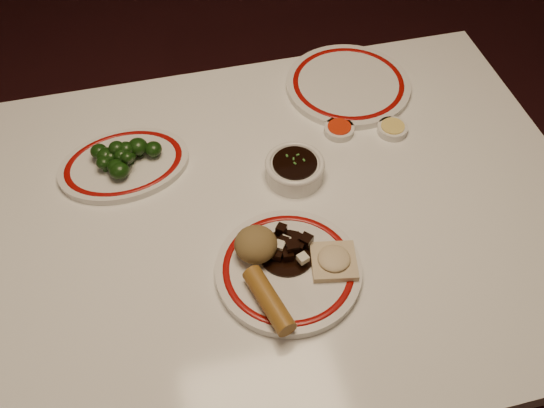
{
  "coord_description": "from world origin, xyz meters",
  "views": [
    {
      "loc": [
        -0.18,
        -0.69,
        1.65
      ],
      "look_at": [
        -0.01,
        -0.02,
        0.8
      ],
      "focal_mm": 40.0,
      "sensor_mm": 36.0,
      "label": 1
    }
  ],
  "objects_px": {
    "rice_mound": "(256,244)",
    "broccoli_pile": "(121,155)",
    "dining_table": "(277,240)",
    "spring_roll": "(269,300)",
    "soy_bowl": "(295,170)",
    "fried_wonton": "(334,260)",
    "main_plate": "(288,270)",
    "stirfry_heap": "(286,248)",
    "broccoli_plate": "(124,164)"
  },
  "relations": [
    {
      "from": "spring_roll",
      "to": "broccoli_pile",
      "type": "height_order",
      "value": "broccoli_pile"
    },
    {
      "from": "main_plate",
      "to": "fried_wonton",
      "type": "bearing_deg",
      "value": -7.65
    },
    {
      "from": "dining_table",
      "to": "broccoli_pile",
      "type": "xyz_separation_m",
      "value": [
        -0.27,
        0.18,
        0.13
      ]
    },
    {
      "from": "fried_wonton",
      "to": "broccoli_pile",
      "type": "height_order",
      "value": "broccoli_pile"
    },
    {
      "from": "rice_mound",
      "to": "soy_bowl",
      "type": "distance_m",
      "value": 0.21
    },
    {
      "from": "main_plate",
      "to": "soy_bowl",
      "type": "relative_size",
      "value": 2.76
    },
    {
      "from": "spring_roll",
      "to": "main_plate",
      "type": "bearing_deg",
      "value": 36.92
    },
    {
      "from": "stirfry_heap",
      "to": "broccoli_plate",
      "type": "relative_size",
      "value": 0.37
    },
    {
      "from": "spring_roll",
      "to": "soy_bowl",
      "type": "xyz_separation_m",
      "value": [
        0.12,
        0.28,
        -0.01
      ]
    },
    {
      "from": "dining_table",
      "to": "spring_roll",
      "type": "bearing_deg",
      "value": -107.92
    },
    {
      "from": "rice_mound",
      "to": "broccoli_pile",
      "type": "xyz_separation_m",
      "value": [
        -0.21,
        0.28,
        -0.01
      ]
    },
    {
      "from": "rice_mound",
      "to": "fried_wonton",
      "type": "distance_m",
      "value": 0.14
    },
    {
      "from": "spring_roll",
      "to": "soy_bowl",
      "type": "height_order",
      "value": "spring_roll"
    },
    {
      "from": "fried_wonton",
      "to": "broccoli_pile",
      "type": "xyz_separation_m",
      "value": [
        -0.34,
        0.33,
        0.01
      ]
    },
    {
      "from": "dining_table",
      "to": "stirfry_heap",
      "type": "xyz_separation_m",
      "value": [
        -0.01,
        -0.1,
        0.12
      ]
    },
    {
      "from": "rice_mound",
      "to": "dining_table",
      "type": "bearing_deg",
      "value": 56.72
    },
    {
      "from": "main_plate",
      "to": "spring_roll",
      "type": "xyz_separation_m",
      "value": [
        -0.05,
        -0.06,
        0.02
      ]
    },
    {
      "from": "rice_mound",
      "to": "broccoli_plate",
      "type": "distance_m",
      "value": 0.35
    },
    {
      "from": "dining_table",
      "to": "rice_mound",
      "type": "xyz_separation_m",
      "value": [
        -0.06,
        -0.1,
        0.14
      ]
    },
    {
      "from": "main_plate",
      "to": "rice_mound",
      "type": "relative_size",
      "value": 4.21
    },
    {
      "from": "rice_mound",
      "to": "soy_bowl",
      "type": "xyz_separation_m",
      "value": [
        0.12,
        0.17,
        -0.02
      ]
    },
    {
      "from": "rice_mound",
      "to": "stirfry_heap",
      "type": "distance_m",
      "value": 0.06
    },
    {
      "from": "main_plate",
      "to": "broccoli_plate",
      "type": "relative_size",
      "value": 1.12
    },
    {
      "from": "broccoli_pile",
      "to": "dining_table",
      "type": "bearing_deg",
      "value": -33.92
    },
    {
      "from": "soy_bowl",
      "to": "broccoli_plate",
      "type": "bearing_deg",
      "value": 161.95
    },
    {
      "from": "rice_mound",
      "to": "broccoli_plate",
      "type": "bearing_deg",
      "value": 126.58
    },
    {
      "from": "spring_roll",
      "to": "dining_table",
      "type": "bearing_deg",
      "value": 57.24
    },
    {
      "from": "dining_table",
      "to": "main_plate",
      "type": "height_order",
      "value": "main_plate"
    },
    {
      "from": "main_plate",
      "to": "fried_wonton",
      "type": "distance_m",
      "value": 0.08
    },
    {
      "from": "main_plate",
      "to": "rice_mound",
      "type": "xyz_separation_m",
      "value": [
        -0.05,
        0.04,
        0.03
      ]
    },
    {
      "from": "dining_table",
      "to": "stirfry_heap",
      "type": "relative_size",
      "value": 11.46
    },
    {
      "from": "fried_wonton",
      "to": "main_plate",
      "type": "bearing_deg",
      "value": 172.35
    },
    {
      "from": "main_plate",
      "to": "broccoli_plate",
      "type": "distance_m",
      "value": 0.41
    },
    {
      "from": "broccoli_plate",
      "to": "broccoli_pile",
      "type": "bearing_deg",
      "value": -126.95
    },
    {
      "from": "broccoli_pile",
      "to": "soy_bowl",
      "type": "bearing_deg",
      "value": -17.67
    },
    {
      "from": "spring_roll",
      "to": "fried_wonton",
      "type": "relative_size",
      "value": 1.37
    },
    {
      "from": "rice_mound",
      "to": "fried_wonton",
      "type": "relative_size",
      "value": 0.83
    },
    {
      "from": "rice_mound",
      "to": "soy_bowl",
      "type": "height_order",
      "value": "rice_mound"
    },
    {
      "from": "main_plate",
      "to": "spring_roll",
      "type": "distance_m",
      "value": 0.09
    },
    {
      "from": "stirfry_heap",
      "to": "broccoli_pile",
      "type": "bearing_deg",
      "value": 132.36
    },
    {
      "from": "dining_table",
      "to": "spring_roll",
      "type": "xyz_separation_m",
      "value": [
        -0.07,
        -0.2,
        0.13
      ]
    },
    {
      "from": "main_plate",
      "to": "fried_wonton",
      "type": "height_order",
      "value": "fried_wonton"
    },
    {
      "from": "broccoli_pile",
      "to": "fried_wonton",
      "type": "bearing_deg",
      "value": -44.66
    },
    {
      "from": "spring_roll",
      "to": "broccoli_pile",
      "type": "relative_size",
      "value": 0.9
    },
    {
      "from": "stirfry_heap",
      "to": "soy_bowl",
      "type": "xyz_separation_m",
      "value": [
        0.07,
        0.18,
        -0.01
      ]
    },
    {
      "from": "main_plate",
      "to": "stirfry_heap",
      "type": "height_order",
      "value": "stirfry_heap"
    },
    {
      "from": "broccoli_plate",
      "to": "dining_table",
      "type": "bearing_deg",
      "value": -34.34
    },
    {
      "from": "rice_mound",
      "to": "broccoli_plate",
      "type": "height_order",
      "value": "rice_mound"
    },
    {
      "from": "fried_wonton",
      "to": "stirfry_heap",
      "type": "bearing_deg",
      "value": 149.04
    },
    {
      "from": "main_plate",
      "to": "stirfry_heap",
      "type": "relative_size",
      "value": 3.04
    }
  ]
}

